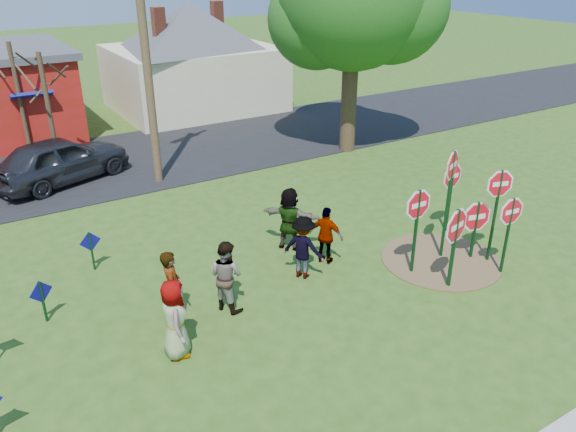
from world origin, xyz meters
name	(u,v)px	position (x,y,z in m)	size (l,w,h in m)	color
ground	(280,291)	(0.00, 0.00, 0.00)	(120.00, 120.00, 0.00)	#314F16
road	(134,159)	(0.00, 11.50, 0.02)	(120.00, 7.50, 0.04)	black
dirt_patch	(441,260)	(4.50, -1.00, 0.01)	(3.20, 3.20, 0.03)	brown
cream_house	(192,52)	(5.50, 18.00, 2.92)	(9.40, 9.40, 6.50)	beige
stop_sign_a	(456,232)	(3.70, -2.04, 1.53)	(1.18, 0.28, 2.28)	#0F3A19
stop_sign_b	(451,177)	(4.67, -0.83, 2.34)	(0.99, 0.44, 3.20)	#0F3A19
stop_sign_c	(498,195)	(5.58, -1.67, 1.94)	(0.96, 0.33, 2.75)	#0F3A19
stop_sign_d	(452,181)	(5.97, 0.24, 1.60)	(1.04, 0.11, 2.28)	#0F3A19
stop_sign_e	(476,220)	(5.32, -1.31, 1.15)	(1.13, 0.31, 1.82)	#0F3A19
stop_sign_f	(510,217)	(5.36, -2.29, 1.60)	(0.98, 0.14, 2.26)	#0F3A19
stop_sign_g	(417,213)	(3.40, -1.03, 1.71)	(1.07, 0.07, 2.47)	#0F3A19
blue_diamond_c	(42,297)	(-5.17, 1.72, 0.66)	(0.53, 0.23, 1.07)	#0F3A19
blue_diamond_d	(91,247)	(-3.65, 3.48, 0.69)	(0.56, 0.08, 1.12)	#0F3A19
person_a	(175,319)	(-3.06, -0.94, 0.88)	(0.86, 0.56, 1.76)	#464B8C
person_b	(172,288)	(-2.68, 0.15, 0.90)	(0.66, 0.43, 1.81)	#246A5A
person_c	(226,275)	(-1.42, 0.05, 0.87)	(0.85, 0.66, 1.75)	#994B37
person_d	(303,247)	(0.86, 0.30, 0.84)	(1.09, 0.63, 1.68)	#2D2D31
person_e	(326,236)	(1.78, 0.58, 0.81)	(0.94, 0.39, 1.61)	#522957
person_f	(290,219)	(1.40, 1.81, 0.90)	(1.68, 0.53, 1.81)	#1B4D24
suv	(60,160)	(-2.96, 10.39, 0.88)	(1.98, 4.91, 1.67)	#29292E
utility_pole	(145,43)	(0.01, 8.65, 4.92)	(2.14, 1.04, 9.35)	#4C3823
leafy_tree	(357,0)	(8.24, 7.95, 5.97)	(6.53, 5.95, 9.27)	#382819
bare_tree_east	(17,84)	(-3.46, 14.36, 2.94)	(1.80, 1.80, 4.54)	#382819
bare_tree_extra	(46,95)	(-2.77, 12.24, 2.84)	(1.80, 1.80, 4.38)	#382819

